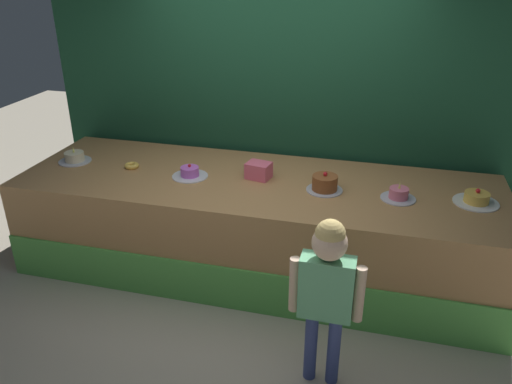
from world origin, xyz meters
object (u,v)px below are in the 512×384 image
donut (132,166)px  cake_center (325,184)px  cake_left (190,173)px  cake_far_left (75,158)px  cake_far_right (476,199)px  child_figure (327,282)px  pink_box (259,170)px  cake_right (399,195)px

donut → cake_center: size_ratio=0.44×
cake_center → cake_left: bearing=-179.5°
cake_far_left → cake_left: 1.17m
cake_far_right → cake_far_left: bearing=-179.7°
child_figure → donut: bearing=147.8°
pink_box → cake_center: (0.58, -0.11, -0.01)m
pink_box → donut: bearing=-176.6°
donut → cake_far_right: (2.91, 0.02, 0.01)m
cake_far_left → cake_far_right: 3.50m
cake_center → cake_right: cake_center is taller
cake_left → cake_far_right: bearing=1.9°
cake_far_left → cake_far_right: bearing=0.3°
cake_left → cake_far_left: bearing=177.1°
cake_far_left → cake_right: (2.91, -0.06, -0.00)m
cake_far_left → cake_left: bearing=-2.9°
pink_box → cake_far_right: (1.75, -0.05, -0.03)m
child_figure → pink_box: bearing=120.7°
pink_box → cake_far_right: bearing=-1.5°
cake_far_left → cake_far_right: (3.50, 0.02, -0.00)m
child_figure → cake_right: child_figure is taller
child_figure → cake_right: (0.41, 1.16, 0.11)m
cake_right → cake_far_left: bearing=178.8°
pink_box → donut: (-1.17, -0.07, -0.05)m
child_figure → cake_left: child_figure is taller
child_figure → cake_center: size_ratio=4.09×
donut → cake_right: size_ratio=0.47×
child_figure → cake_far_right: (0.99, 1.23, 0.11)m
cake_right → pink_box: bearing=173.9°
pink_box → cake_far_left: size_ratio=0.68×
cake_right → child_figure: bearing=-109.3°
child_figure → cake_far_left: bearing=154.1°
child_figure → cake_far_left: 2.79m
cake_right → cake_left: bearing=180.0°
pink_box → cake_far_right: pink_box is taller
child_figure → pink_box: 1.50m
cake_center → cake_far_right: size_ratio=0.86×
pink_box → cake_far_left: (-1.75, -0.06, -0.03)m
pink_box → cake_left: size_ratio=0.65×
pink_box → cake_left: (-0.58, -0.12, -0.03)m
donut → cake_right: (2.33, -0.05, 0.02)m
child_figure → pink_box: (-0.76, 1.28, 0.14)m
pink_box → cake_far_left: 1.75m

